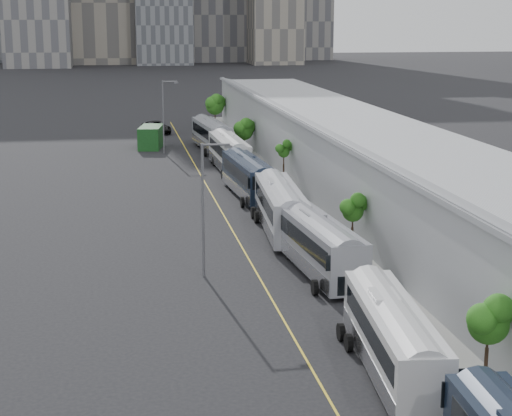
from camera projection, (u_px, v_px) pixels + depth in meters
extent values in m
cube|color=gray|center=(384.00, 246.00, 63.91)|extent=(10.00, 170.00, 0.12)
cube|color=gold|center=(245.00, 253.00, 62.23)|extent=(0.12, 160.00, 0.02)
cube|color=gray|center=(437.00, 200.00, 63.82)|extent=(12.00, 160.00, 6.80)
cube|color=gray|center=(438.00, 168.00, 63.28)|extent=(12.45, 160.40, 2.57)
cube|color=gray|center=(362.00, 155.00, 62.08)|extent=(0.30, 160.00, 0.40)
cube|color=silver|center=(392.00, 338.00, 40.65)|extent=(3.64, 12.61, 3.01)
cube|color=black|center=(394.00, 329.00, 40.35)|extent=(3.56, 11.13, 1.02)
cube|color=silver|center=(392.00, 357.00, 40.86)|extent=(3.66, 12.37, 0.96)
cube|color=silver|center=(384.00, 296.00, 41.67)|extent=(1.44, 2.21, 0.29)
cube|color=gray|center=(318.00, 244.00, 57.10)|extent=(3.59, 13.25, 3.17)
cube|color=black|center=(319.00, 237.00, 56.78)|extent=(3.53, 11.69, 1.08)
cube|color=silver|center=(318.00, 259.00, 57.32)|extent=(3.61, 12.99, 1.02)
cube|color=gray|center=(313.00, 214.00, 58.17)|extent=(1.47, 2.31, 0.30)
cube|color=#AEB0B9|center=(281.00, 208.00, 67.65)|extent=(3.58, 13.72, 3.29)
cube|color=black|center=(281.00, 201.00, 67.32)|extent=(3.53, 12.10, 1.12)
cube|color=silver|center=(280.00, 221.00, 67.88)|extent=(3.60, 13.45, 1.05)
cube|color=#AEB0B9|center=(277.00, 182.00, 68.76)|extent=(1.50, 2.38, 0.31)
cube|color=#151F31|center=(249.00, 177.00, 81.32)|extent=(3.43, 13.13, 3.15)
cube|color=black|center=(249.00, 171.00, 81.00)|extent=(3.39, 11.58, 1.07)
cube|color=silver|center=(249.00, 187.00, 81.54)|extent=(3.45, 12.88, 1.01)
cube|color=#151F31|center=(246.00, 156.00, 82.38)|extent=(1.44, 2.28, 0.30)
cube|color=silver|center=(229.00, 153.00, 95.06)|extent=(3.09, 13.42, 3.23)
cube|color=black|center=(229.00, 148.00, 94.74)|extent=(3.10, 11.83, 1.10)
cube|color=silver|center=(229.00, 162.00, 95.29)|extent=(3.12, 13.16, 1.03)
cube|color=silver|center=(227.00, 135.00, 96.16)|extent=(1.41, 2.30, 0.31)
cube|color=gray|center=(212.00, 135.00, 109.56)|extent=(3.80, 13.60, 3.25)
cube|color=black|center=(212.00, 131.00, 109.24)|extent=(3.72, 12.00, 1.11)
cube|color=silver|center=(212.00, 143.00, 109.79)|extent=(3.81, 13.33, 1.04)
cube|color=gray|center=(210.00, 120.00, 110.66)|extent=(1.53, 2.37, 0.31)
cylinder|color=black|center=(487.00, 354.00, 39.04)|extent=(0.18, 0.18, 3.50)
sphere|color=#216216|center=(489.00, 318.00, 38.66)|extent=(1.91, 1.91, 1.91)
cylinder|color=black|center=(352.00, 231.00, 61.32)|extent=(0.18, 0.18, 3.55)
sphere|color=#216216|center=(353.00, 208.00, 60.94)|extent=(1.56, 1.56, 1.56)
cylinder|color=black|center=(284.00, 167.00, 86.46)|extent=(0.18, 0.18, 3.84)
sphere|color=#216216|center=(284.00, 150.00, 86.07)|extent=(1.21, 1.21, 1.21)
cylinder|color=black|center=(244.00, 140.00, 108.47)|extent=(0.18, 0.18, 2.92)
sphere|color=#216216|center=(244.00, 128.00, 108.13)|extent=(2.38, 2.38, 2.38)
cylinder|color=black|center=(215.00, 114.00, 135.99)|extent=(0.18, 0.18, 3.29)
sphere|color=#216216|center=(215.00, 103.00, 135.59)|extent=(2.94, 2.94, 2.94)
cylinder|color=#59595E|center=(203.00, 211.00, 55.65)|extent=(0.18, 0.18, 8.88)
cylinder|color=#59595E|center=(216.00, 145.00, 54.84)|extent=(1.80, 0.14, 0.14)
cube|color=#59595E|center=(228.00, 147.00, 55.01)|extent=(0.50, 0.22, 0.18)
cylinder|color=#59595E|center=(163.00, 117.00, 106.59)|extent=(0.18, 0.18, 9.07)
cylinder|color=#59595E|center=(170.00, 81.00, 105.76)|extent=(1.80, 0.14, 0.14)
cube|color=#59595E|center=(176.00, 83.00, 105.92)|extent=(0.50, 0.22, 0.18)
cube|color=#133E16|center=(151.00, 137.00, 111.68)|extent=(3.77, 6.59, 2.85)
imported|color=black|center=(156.00, 127.00, 125.85)|extent=(4.63, 7.02, 1.79)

